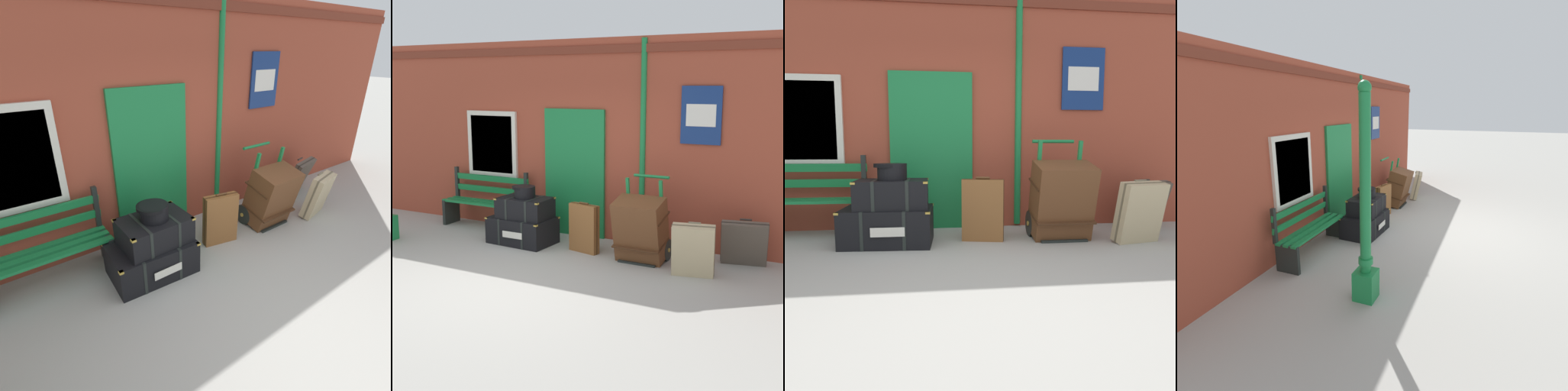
{
  "view_description": "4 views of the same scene",
  "coord_description": "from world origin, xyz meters",
  "views": [
    {
      "loc": [
        -2.16,
        -1.15,
        2.52
      ],
      "look_at": [
        0.05,
        1.91,
        0.69
      ],
      "focal_mm": 28.11,
      "sensor_mm": 36.0,
      "label": 1
    },
    {
      "loc": [
        4.09,
        -5.49,
        2.49
      ],
      "look_at": [
        0.3,
        1.72,
        0.86
      ],
      "focal_mm": 51.09,
      "sensor_mm": 36.0,
      "label": 2
    },
    {
      "loc": [
        -0.27,
        -2.66,
        1.09
      ],
      "look_at": [
        0.24,
        1.59,
        0.55
      ],
      "focal_mm": 34.08,
      "sensor_mm": 36.0,
      "label": 3
    },
    {
      "loc": [
        -6.28,
        -0.71,
        2.45
      ],
      "look_at": [
        0.01,
        1.8,
        0.55
      ],
      "focal_mm": 28.98,
      "sensor_mm": 36.0,
      "label": 4
    }
  ],
  "objects": [
    {
      "name": "round_hatbox",
      "position": [
        -0.76,
        1.61,
        0.85
      ],
      "size": [
        0.37,
        0.34,
        0.19
      ],
      "color": "black",
      "rests_on": "steamer_trunk_middle"
    },
    {
      "name": "brick_facade",
      "position": [
        -0.02,
        2.6,
        1.6
      ],
      "size": [
        10.4,
        0.35,
        3.2
      ],
      "color": "#9E422D",
      "rests_on": "ground"
    },
    {
      "name": "porters_trolley",
      "position": [
        1.22,
        1.74,
        0.27
      ],
      "size": [
        0.71,
        0.56,
        1.21
      ],
      "color": "black",
      "rests_on": "ground"
    },
    {
      "name": "platform_bench",
      "position": [
        -1.96,
        2.16,
        0.44
      ],
      "size": [
        1.6,
        0.43,
        1.01
      ],
      "color": "#197A3D",
      "rests_on": "ground"
    },
    {
      "name": "suitcase_cream",
      "position": [
        0.28,
        1.64,
        0.37
      ],
      "size": [
        0.51,
        0.23,
        0.77
      ],
      "color": "brown",
      "rests_on": "ground"
    },
    {
      "name": "large_brown_trunk",
      "position": [
        1.22,
        1.57,
        0.48
      ],
      "size": [
        0.7,
        0.64,
        0.96
      ],
      "color": "brown",
      "rests_on": "ground"
    },
    {
      "name": "steamer_trunk_middle",
      "position": [
        -0.76,
        1.61,
        0.58
      ],
      "size": [
        0.81,
        0.56,
        0.33
      ],
      "color": "black",
      "rests_on": "steamer_trunk_base"
    },
    {
      "name": "steamer_trunk_base",
      "position": [
        -0.82,
        1.62,
        0.21
      ],
      "size": [
        1.04,
        0.71,
        0.43
      ],
      "color": "black",
      "rests_on": "ground"
    },
    {
      "name": "suitcase_caramel",
      "position": [
        2.07,
        1.31,
        0.36
      ],
      "size": [
        0.6,
        0.42,
        0.74
      ],
      "color": "tan",
      "rests_on": "ground"
    },
    {
      "name": "suitcase_charcoal",
      "position": [
        2.57,
        2.05,
        0.33
      ],
      "size": [
        0.68,
        0.46,
        0.68
      ],
      "color": "#51473D",
      "rests_on": "ground"
    },
    {
      "name": "ground_plane",
      "position": [
        0.0,
        0.0,
        0.0
      ],
      "size": [
        60.0,
        60.0,
        0.0
      ],
      "primitive_type": "plane",
      "color": "#A3A099"
    }
  ]
}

